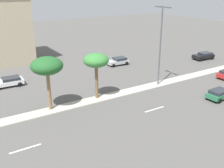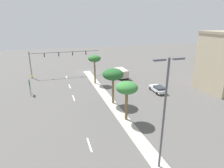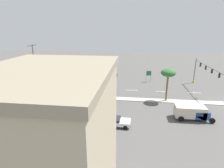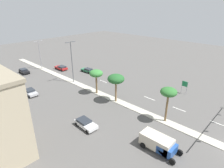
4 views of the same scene
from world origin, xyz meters
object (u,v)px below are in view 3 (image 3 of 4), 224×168
commercial_building (52,150)px  palm_tree_inboard (79,75)px  palm_tree_center (168,74)px  sedan_green_trailing (41,82)px  traffic_signal_gantry (202,71)px  sedan_white_inboard (115,121)px  street_lamp_front (35,67)px  palm_tree_rear (109,75)px  sedan_red_mid (2,85)px  box_truck (192,112)px  directional_road_sign (149,74)px

commercial_building → palm_tree_inboard: bearing=12.7°
palm_tree_center → sedan_green_trailing: size_ratio=1.53×
commercial_building → palm_tree_inboard: 25.48m
traffic_signal_gantry → palm_tree_inboard: size_ratio=3.09×
palm_tree_inboard → sedan_white_inboard: 14.22m
traffic_signal_gantry → street_lamp_front: size_ratio=1.64×
traffic_signal_gantry → palm_tree_rear: bearing=114.6°
sedan_red_mid → sedan_white_inboard: bearing=-116.1°
traffic_signal_gantry → street_lamp_front: 38.34m
sedan_red_mid → palm_tree_rear: bearing=-98.4°
palm_tree_inboard → box_truck: size_ratio=0.97×
palm_tree_center → palm_tree_inboard: bearing=91.6°
palm_tree_rear → box_truck: (-6.91, -14.66, -3.99)m
commercial_building → palm_tree_center: (25.33, -12.22, -0.24)m
traffic_signal_gantry → palm_tree_inboard: traffic_signal_gantry is taller
palm_tree_center → sedan_red_mid: (3.58, 39.12, -5.03)m
sedan_red_mid → sedan_white_inboard: (-14.60, -29.87, -0.02)m
palm_tree_rear → sedan_red_mid: (4.07, 27.44, -4.52)m
palm_tree_rear → palm_tree_inboard: bearing=90.0°
palm_tree_center → sedan_red_mid: bearing=84.8°
palm_tree_inboard → box_truck: bearing=-108.4°
directional_road_sign → sedan_green_trailing: bearing=101.5°
palm_tree_inboard → box_truck: palm_tree_inboard is taller
sedan_white_inboard → box_truck: bearing=-73.5°
palm_tree_center → sedan_red_mid: size_ratio=1.44×
box_truck → palm_tree_rear: bearing=64.8°
sedan_green_trailing → sedan_white_inboard: bearing=-130.8°
sedan_white_inboard → sedan_green_trailing: sedan_white_inboard is taller
palm_tree_inboard → sedan_white_inboard: (-10.53, -8.57, -4.22)m
palm_tree_rear → sedan_white_inboard: size_ratio=1.39×
street_lamp_front → sedan_red_mid: size_ratio=2.40×
palm_tree_center → box_truck: (-7.40, -2.99, -4.50)m
commercial_building → palm_tree_center: bearing=-25.7°
commercial_building → sedan_green_trailing: commercial_building is taller
sedan_white_inboard → palm_tree_rear: bearing=13.0°
directional_road_sign → sedan_red_mid: 37.89m
directional_road_sign → street_lamp_front: bearing=118.7°
palm_tree_rear → sedan_white_inboard: palm_tree_rear is taller
sedan_white_inboard → box_truck: 12.77m
traffic_signal_gantry → sedan_green_trailing: 40.82m
directional_road_sign → box_truck: directional_road_sign is taller
palm_tree_rear → sedan_green_trailing: bearing=66.8°
directional_road_sign → street_lamp_front: size_ratio=0.28×
palm_tree_rear → sedan_white_inboard: bearing=-167.0°
commercial_building → palm_tree_rear: bearing=-1.2°
palm_tree_rear → box_truck: palm_tree_rear is taller
commercial_building → sedan_white_inboard: commercial_building is taller
commercial_building → palm_tree_rear: commercial_building is taller
street_lamp_front → box_truck: size_ratio=1.84×
palm_tree_rear → palm_tree_center: bearing=-87.6°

